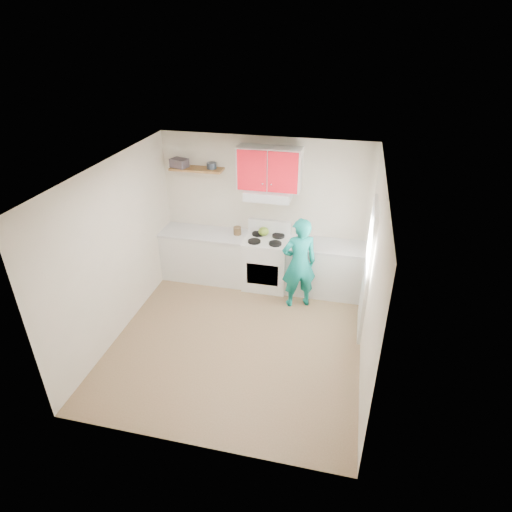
% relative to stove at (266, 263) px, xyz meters
% --- Properties ---
extents(floor, '(3.80, 3.80, 0.00)m').
position_rel_stove_xyz_m(floor, '(-0.10, -1.57, -0.46)').
color(floor, brown).
rests_on(floor, ground).
extents(ceiling, '(3.60, 3.80, 0.04)m').
position_rel_stove_xyz_m(ceiling, '(-0.10, -1.57, 2.14)').
color(ceiling, white).
rests_on(ceiling, floor).
extents(back_wall, '(3.60, 0.04, 2.60)m').
position_rel_stove_xyz_m(back_wall, '(-0.10, 0.32, 0.84)').
color(back_wall, beige).
rests_on(back_wall, floor).
extents(front_wall, '(3.60, 0.04, 2.60)m').
position_rel_stove_xyz_m(front_wall, '(-0.10, -3.47, 0.84)').
color(front_wall, beige).
rests_on(front_wall, floor).
extents(left_wall, '(0.04, 3.80, 2.60)m').
position_rel_stove_xyz_m(left_wall, '(-1.90, -1.57, 0.84)').
color(left_wall, beige).
rests_on(left_wall, floor).
extents(right_wall, '(0.04, 3.80, 2.60)m').
position_rel_stove_xyz_m(right_wall, '(1.70, -1.57, 0.84)').
color(right_wall, beige).
rests_on(right_wall, floor).
extents(door, '(0.05, 0.85, 2.05)m').
position_rel_stove_xyz_m(door, '(1.68, -0.88, 0.56)').
color(door, white).
rests_on(door, floor).
extents(door_glass, '(0.01, 0.55, 0.95)m').
position_rel_stove_xyz_m(door_glass, '(1.65, -0.88, 0.99)').
color(door_glass, white).
rests_on(door_glass, door).
extents(counter_left, '(1.52, 0.60, 0.90)m').
position_rel_stove_xyz_m(counter_left, '(-1.14, 0.02, -0.01)').
color(counter_left, silver).
rests_on(counter_left, floor).
extents(counter_right, '(1.32, 0.60, 0.90)m').
position_rel_stove_xyz_m(counter_right, '(1.04, 0.02, -0.01)').
color(counter_right, silver).
rests_on(counter_right, floor).
extents(stove, '(0.76, 0.65, 0.92)m').
position_rel_stove_xyz_m(stove, '(0.00, 0.00, 0.00)').
color(stove, white).
rests_on(stove, floor).
extents(range_hood, '(0.76, 0.44, 0.15)m').
position_rel_stove_xyz_m(range_hood, '(0.00, 0.10, 1.24)').
color(range_hood, silver).
rests_on(range_hood, back_wall).
extents(upper_cabinets, '(1.02, 0.33, 0.70)m').
position_rel_stove_xyz_m(upper_cabinets, '(0.00, 0.16, 1.66)').
color(upper_cabinets, red).
rests_on(upper_cabinets, back_wall).
extents(shelf, '(0.90, 0.30, 0.04)m').
position_rel_stove_xyz_m(shelf, '(-1.25, 0.18, 1.56)').
color(shelf, brown).
rests_on(shelf, back_wall).
extents(books, '(0.32, 0.27, 0.14)m').
position_rel_stove_xyz_m(books, '(-1.55, 0.16, 1.65)').
color(books, '#483F47').
rests_on(books, shelf).
extents(tin, '(0.19, 0.19, 0.10)m').
position_rel_stove_xyz_m(tin, '(-0.99, 0.20, 1.63)').
color(tin, '#333D4C').
rests_on(tin, shelf).
extents(kettle, '(0.22, 0.22, 0.16)m').
position_rel_stove_xyz_m(kettle, '(-0.08, 0.14, 0.54)').
color(kettle, olive).
rests_on(kettle, stove).
extents(crock, '(0.17, 0.17, 0.16)m').
position_rel_stove_xyz_m(crock, '(-0.54, 0.07, 0.52)').
color(crock, '#503B23').
rests_on(crock, counter_left).
extents(cutting_board, '(0.39, 0.33, 0.02)m').
position_rel_stove_xyz_m(cutting_board, '(0.93, 0.02, 0.45)').
color(cutting_board, olive).
rests_on(cutting_board, counter_right).
extents(silicone_mat, '(0.31, 0.27, 0.01)m').
position_rel_stove_xyz_m(silicone_mat, '(1.41, -0.06, 0.44)').
color(silicone_mat, '#B61224').
rests_on(silicone_mat, counter_right).
extents(person, '(0.68, 0.57, 1.57)m').
position_rel_stove_xyz_m(person, '(0.63, -0.47, 0.33)').
color(person, '#0C746C').
rests_on(person, floor).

